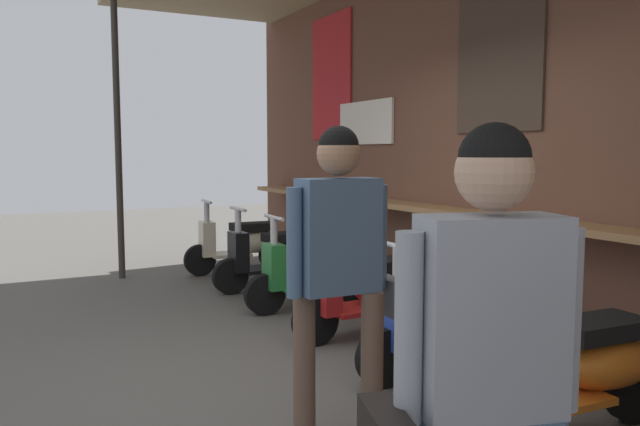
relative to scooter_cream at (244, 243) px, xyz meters
The scene contains 10 objects.
ground_plane 3.93m from the scooter_cream, 16.05° to the right, with size 27.37×27.37×0.00m, color #56544F.
market_stall_facade 4.16m from the scooter_cream, 11.33° to the left, with size 9.77×2.66×3.57m.
scooter_cream is the anchor object (origin of this frame).
scooter_black 1.13m from the scooter_cream, ahead, with size 0.46×1.40×0.97m.
scooter_green 2.16m from the scooter_cream, ahead, with size 0.46×1.40×0.97m.
scooter_red 3.17m from the scooter_cream, ahead, with size 0.49×1.40×0.97m.
scooter_blue 4.24m from the scooter_cream, ahead, with size 0.46×1.40×0.97m.
scooter_orange 5.34m from the scooter_cream, ahead, with size 0.48×1.40×0.97m.
shopper_with_handbag 5.03m from the scooter_cream, 14.56° to the right, with size 0.30×0.67×1.71m.
shopper_passing 6.54m from the scooter_cream, 14.35° to the right, with size 0.37×0.67×1.66m.
Camera 1 is at (3.88, -1.76, 1.58)m, focal length 34.95 mm.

